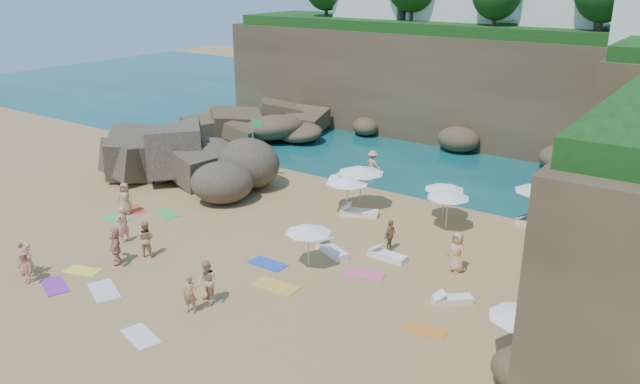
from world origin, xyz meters
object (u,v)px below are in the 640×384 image
Objects in this scene: parasol_1 at (348,176)px; person_stand_5 at (202,166)px; parasol_2 at (448,195)px; flag_pole at (254,141)px; person_stand_1 at (146,239)px; lounger_0 at (359,213)px; person_stand_6 at (123,224)px; rock_outcrop at (198,181)px; person_stand_2 at (373,164)px; person_stand_0 at (28,259)px; person_stand_4 at (457,252)px; person_stand_3 at (390,235)px; parasol_0 at (361,169)px.

person_stand_5 is at bearing -175.14° from parasol_1.
parasol_1 is 1.03× the size of parasol_2.
person_stand_1 is at bearing -74.86° from flag_pole.
person_stand_6 reaches higher than lounger_0.
person_stand_6 reaches higher than person_stand_5.
person_stand_2 is at bearing 38.56° from rock_outcrop.
parasol_2 reaches higher than person_stand_0.
person_stand_2 is at bearing 145.13° from parasol_2.
person_stand_1 is at bearing 50.54° from person_stand_0.
person_stand_4 is at bearing -24.66° from parasol_1.
parasol_1 is 1.47× the size of person_stand_0.
person_stand_1 is at bearing 131.56° from person_stand_3.
person_stand_4 is (12.36, 6.75, 0.06)m from person_stand_1.
flag_pole is 1.83× the size of parasol_2.
flag_pole reaches higher than person_stand_4.
person_stand_2 is (-1.65, 5.55, -1.04)m from parasol_1.
parasol_1 is at bearing 11.10° from person_stand_5.
rock_outcrop is 11.06m from person_stand_2.
person_stand_1 is 11.24m from person_stand_5.
lounger_0 is 11.33m from person_stand_1.
person_stand_2 is (5.79, 4.62, -1.65)m from flag_pole.
parasol_0 reaches higher than parasol_1.
person_stand_3 is (14.81, -2.09, 0.76)m from rock_outcrop.
flag_pole is 2.62× the size of person_stand_0.
person_stand_1 is at bearing -112.75° from parasol_1.
rock_outcrop is 3.95× the size of parasol_1.
person_stand_0 is 0.85× the size of person_stand_2.
person_stand_6 is (-4.89, -15.51, 0.03)m from person_stand_2.
person_stand_2 is (-2.71, 6.04, 0.73)m from lounger_0.
parasol_0 is 5.67m from person_stand_2.
flag_pole is at bearing 73.46° from person_stand_3.
person_stand_2 reaches higher than person_stand_3.
person_stand_0 is 20.85m from person_stand_2.
rock_outcrop is 5.77× the size of person_stand_3.
parasol_1 is 8.85m from person_stand_4.
parasol_2 is (5.69, 0.43, -0.05)m from parasol_1.
rock_outcrop is 4.32× the size of lounger_0.
person_stand_6 is at bearing -66.63° from rock_outcrop.
person_stand_3 is (-1.15, -3.85, -1.12)m from parasol_2.
person_stand_2 is at bearing 42.76° from person_stand_5.
person_stand_2 reaches higher than person_stand_5.
person_stand_6 is at bearing -85.29° from flag_pole.
person_stand_3 is at bearing -161.94° from person_stand_4.
flag_pole is 2.60× the size of person_stand_3.
flag_pole is (2.84, 2.26, 2.54)m from rock_outcrop.
parasol_1 is at bearing 132.26° from lounger_0.
lounger_0 is 1.15× the size of person_stand_2.
parasol_0 is 5.19m from parasol_2.
person_stand_0 is at bearing -88.29° from flag_pole.
parasol_0 is 1.19× the size of parasol_2.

